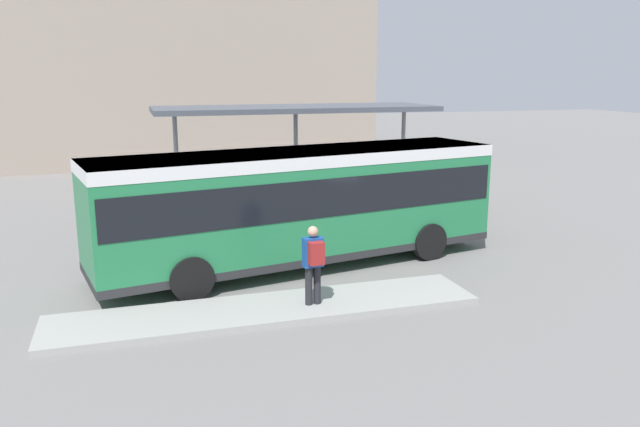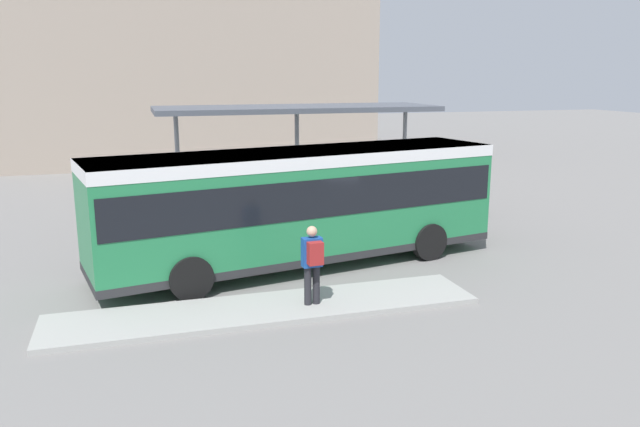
% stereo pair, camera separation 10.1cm
% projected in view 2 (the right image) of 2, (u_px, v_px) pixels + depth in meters
% --- Properties ---
extents(ground_plane, '(120.00, 120.00, 0.00)m').
position_uv_depth(ground_plane, '(301.00, 265.00, 16.71)').
color(ground_plane, slate).
extents(curb_island, '(9.24, 1.80, 0.12)m').
position_uv_depth(curb_island, '(267.00, 309.00, 13.42)').
color(curb_island, '#9E9E99').
rests_on(curb_island, ground_plane).
extents(city_bus, '(11.10, 4.50, 3.07)m').
position_uv_depth(city_bus, '(301.00, 199.00, 16.32)').
color(city_bus, '#237A47').
rests_on(city_bus, ground_plane).
extents(pedestrian_waiting, '(0.44, 0.46, 1.74)m').
position_uv_depth(pedestrian_waiting, '(313.00, 260.00, 13.30)').
color(pedestrian_waiting, '#232328').
rests_on(pedestrian_waiting, curb_island).
extents(bicycle_green, '(0.48, 1.51, 0.66)m').
position_uv_depth(bicycle_green, '(478.00, 205.00, 22.78)').
color(bicycle_green, black).
rests_on(bicycle_green, ground_plane).
extents(bicycle_orange, '(0.48, 1.65, 0.71)m').
position_uv_depth(bicycle_orange, '(459.00, 201.00, 23.41)').
color(bicycle_orange, black).
rests_on(bicycle_orange, ground_plane).
extents(station_shelter, '(10.16, 3.44, 3.87)m').
position_uv_depth(station_shelter, '(297.00, 111.00, 22.66)').
color(station_shelter, '#4C515B').
rests_on(station_shelter, ground_plane).
extents(station_building, '(20.45, 13.15, 13.34)m').
position_uv_depth(station_building, '(186.00, 46.00, 38.66)').
color(station_building, gray).
rests_on(station_building, ground_plane).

